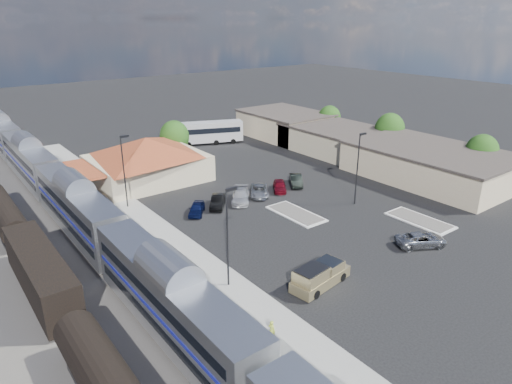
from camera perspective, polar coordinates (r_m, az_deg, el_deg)
ground at (r=50.34m, az=3.13°, el=-4.65°), size 280.00×280.00×0.00m
railbed at (r=48.39m, az=-23.08°, el=-7.46°), size 16.00×100.00×0.12m
platform at (r=49.11m, az=-12.34°, el=-5.70°), size 5.50×92.00×0.18m
passenger_train at (r=51.15m, az=-21.41°, el=-2.20°), size 3.00×104.00×5.55m
freight_cars at (r=42.00m, az=-25.27°, el=-9.36°), size 2.80×46.00×4.00m
station_depot at (r=66.24m, az=-13.50°, el=4.04°), size 18.35×12.24×6.20m
buildings_east at (r=77.93m, az=12.20°, el=6.00°), size 14.40×51.40×4.80m
traffic_island_south at (r=54.08m, az=5.01°, el=-2.70°), size 3.30×7.50×0.21m
traffic_island_north at (r=55.40m, az=19.79°, el=-3.34°), size 3.30×7.50×0.21m
lamp_plat_s at (r=37.77m, az=-3.50°, el=-4.78°), size 1.08×0.25×9.00m
lamp_plat_n at (r=56.23m, az=-16.16°, el=3.16°), size 1.08×0.25×9.00m
lamp_lot at (r=56.52m, az=12.66°, el=3.57°), size 1.08×0.25×9.00m
tree_east_a at (r=72.76m, az=26.38°, el=4.55°), size 4.56×4.56×6.42m
tree_east_b at (r=80.70m, az=16.36°, el=7.55°), size 4.94×4.94×6.96m
tree_east_c at (r=89.58m, az=9.14°, el=9.09°), size 4.41×4.41×6.21m
tree_depot at (r=74.36m, az=-10.17°, el=6.83°), size 4.71×4.71×6.63m
pickup_truck at (r=40.30m, az=8.08°, el=-10.25°), size 6.19×3.00×2.05m
suv at (r=49.32m, az=19.97°, el=-5.61°), size 5.71×4.55×1.44m
coach_bus at (r=84.51m, az=-6.04°, el=7.54°), size 12.74×7.15×4.05m
person_a at (r=33.73m, az=1.98°, el=-16.92°), size 0.52×0.67×1.64m
person_b at (r=42.27m, az=-9.42°, el=-8.55°), size 0.83×0.99×1.83m
parked_car_a at (r=54.23m, az=-7.44°, el=-2.07°), size 3.77×4.11×1.36m
parked_car_b at (r=55.96m, az=-4.77°, el=-1.16°), size 4.06×4.40×1.47m
parked_car_c at (r=57.37m, az=-1.92°, el=-0.51°), size 4.87×5.39×1.51m
parked_car_d at (r=59.40m, az=0.42°, el=0.19°), size 4.73×5.26×1.36m
parked_car_e at (r=61.07m, az=2.97°, el=0.77°), size 3.74×4.25×1.39m
parked_car_f at (r=63.26m, az=5.02°, el=1.48°), size 3.87×4.52×1.47m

